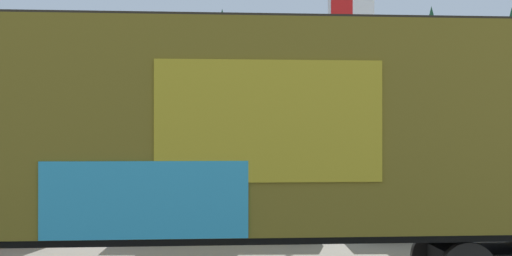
# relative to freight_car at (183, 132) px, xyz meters

# --- Properties ---
(freight_car) EXTENTS (14.93, 3.04, 4.56)m
(freight_car) POSITION_rel_freight_car_xyz_m (0.00, 0.00, 0.00)
(freight_car) COLOR olive
(freight_car) RESTS_ON ground_plane
(flagpole) EXTENTS (1.73, 0.23, 7.79)m
(flagpole) POSITION_rel_freight_car_xyz_m (5.16, 13.75, 2.57)
(flagpole) COLOR silver
(flagpole) RESTS_ON ground_plane
(hillside) EXTENTS (153.64, 43.56, 17.23)m
(hillside) POSITION_rel_freight_car_xyz_m (-0.37, 79.71, 3.55)
(hillside) COLOR silver
(hillside) RESTS_ON ground_plane
(parked_car_white) EXTENTS (4.82, 2.12, 1.57)m
(parked_car_white) POSITION_rel_freight_car_xyz_m (0.76, 6.18, -1.85)
(parked_car_white) COLOR silver
(parked_car_white) RESTS_ON ground_plane
(parked_car_blue) EXTENTS (4.66, 2.02, 1.74)m
(parked_car_blue) POSITION_rel_freight_car_xyz_m (6.23, 5.96, -1.77)
(parked_car_blue) COLOR navy
(parked_car_blue) RESTS_ON ground_plane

